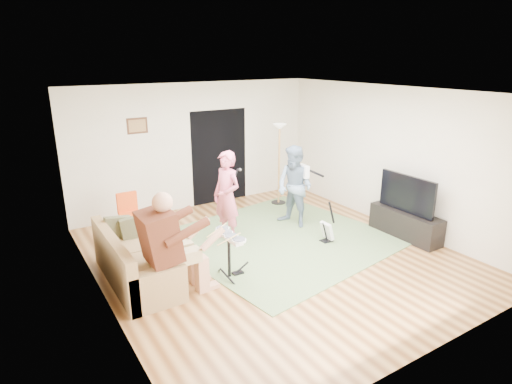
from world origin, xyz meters
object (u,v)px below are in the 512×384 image
(television, at_px, (407,194))
(torchiere_lamp, at_px, (279,150))
(dining_chair, at_px, (131,225))
(tv_cabinet, at_px, (405,224))
(sofa, at_px, (132,266))
(singer, at_px, (227,197))
(guitarist, at_px, (295,187))
(guitar_spare, at_px, (327,231))
(drum_kit, at_px, (229,258))

(television, bearing_deg, torchiere_lamp, 107.01)
(dining_chair, xyz_separation_m, tv_cabinet, (4.35, -2.51, -0.07))
(sofa, distance_m, television, 4.89)
(torchiere_lamp, height_order, television, torchiere_lamp)
(tv_cabinet, relative_size, television, 1.21)
(singer, distance_m, guitarist, 1.45)
(sofa, height_order, television, television)
(singer, relative_size, television, 1.42)
(singer, xyz_separation_m, dining_chair, (-1.50, 0.87, -0.51))
(guitarist, bearing_deg, dining_chair, -123.06)
(guitarist, height_order, tv_cabinet, guitarist)
(singer, bearing_deg, sofa, -86.25)
(sofa, distance_m, torchiere_lamp, 4.37)
(guitar_spare, distance_m, torchiere_lamp, 2.48)
(drum_kit, xyz_separation_m, guitarist, (2.10, 1.16, 0.48))
(drum_kit, relative_size, guitar_spare, 0.96)
(guitarist, xyz_separation_m, television, (1.35, -1.55, 0.05))
(dining_chair, xyz_separation_m, television, (4.30, -2.51, 0.53))
(dining_chair, bearing_deg, tv_cabinet, -30.42)
(dining_chair, height_order, tv_cabinet, dining_chair)
(sofa, height_order, guitar_spare, sofa)
(singer, xyz_separation_m, television, (2.80, -1.64, 0.02))
(singer, relative_size, guitarist, 1.03)
(guitarist, xyz_separation_m, guitar_spare, (0.02, -0.96, -0.58))
(singer, distance_m, torchiere_lamp, 2.30)
(drum_kit, relative_size, guitarist, 0.46)
(sofa, relative_size, singer, 1.18)
(sofa, bearing_deg, tv_cabinet, -12.27)
(guitar_spare, bearing_deg, drum_kit, -174.71)
(singer, height_order, television, singer)
(drum_kit, bearing_deg, guitar_spare, 5.29)
(torchiere_lamp, bearing_deg, guitarist, -111.95)
(guitarist, bearing_deg, sofa, -96.50)
(drum_kit, xyz_separation_m, singer, (0.65, 1.25, 0.51))
(singer, xyz_separation_m, torchiere_lamp, (1.95, 1.15, 0.42))
(guitar_spare, bearing_deg, sofa, 172.41)
(sofa, relative_size, guitarist, 1.22)
(tv_cabinet, bearing_deg, guitar_spare, 156.95)
(dining_chair, relative_size, tv_cabinet, 0.64)
(guitar_spare, bearing_deg, guitarist, 91.46)
(torchiere_lamp, distance_m, tv_cabinet, 3.10)
(torchiere_lamp, xyz_separation_m, dining_chair, (-3.45, -0.29, -0.93))
(singer, height_order, tv_cabinet, singer)
(television, bearing_deg, sofa, 167.61)
(sofa, xyz_separation_m, guitar_spare, (3.41, -0.45, -0.04))
(television, bearing_deg, guitar_spare, 156.18)
(guitarist, bearing_deg, television, 26.03)
(drum_kit, bearing_deg, sofa, 153.20)
(sofa, bearing_deg, television, -12.39)
(tv_cabinet, bearing_deg, dining_chair, 150.05)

